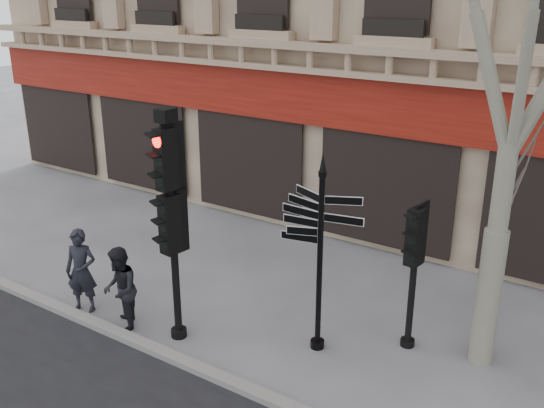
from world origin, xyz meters
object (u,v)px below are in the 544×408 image
Objects in this scene: traffic_signal_main at (171,200)px; pedestrian_a at (81,271)px; fingerpost at (321,221)px; pedestrian_b at (120,289)px; traffic_signal_secondary at (415,252)px.

pedestrian_a is at bearing -164.36° from traffic_signal_main.
pedestrian_b is at bearing -157.99° from fingerpost.
traffic_signal_secondary is 1.54× the size of pedestrian_a.
traffic_signal_main is at bearing -17.55° from pedestrian_a.
fingerpost is at bearing 70.13° from pedestrian_b.
pedestrian_a is (-5.93, -2.39, -1.01)m from traffic_signal_secondary.
pedestrian_a is (-4.59, -1.43, -1.60)m from fingerpost.
fingerpost is 2.21× the size of pedestrian_b.
pedestrian_b is (1.16, -0.07, -0.04)m from pedestrian_a.
traffic_signal_secondary is 5.47m from pedestrian_b.
pedestrian_a is at bearing -150.16° from traffic_signal_secondary.
traffic_signal_main is 1.60× the size of traffic_signal_secondary.
traffic_signal_secondary is 1.62× the size of pedestrian_b.
pedestrian_b is at bearing -144.83° from traffic_signal_secondary.
traffic_signal_main is 2.93m from pedestrian_a.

